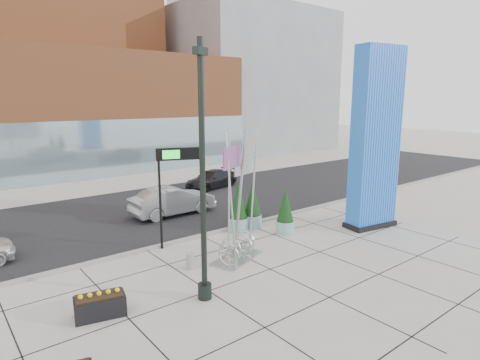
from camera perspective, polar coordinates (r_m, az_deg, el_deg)
ground at (r=16.71m, az=-0.63°, el=-12.35°), size 160.00×160.00×0.00m
street_asphalt at (r=24.91m, az=-14.96°, el=-4.64°), size 80.00×12.00×0.02m
curb_edge at (r=19.77m, az=-7.85°, el=-8.42°), size 80.00×0.30×0.12m
tower_podium at (r=40.44m, az=-23.94°, el=8.71°), size 34.00×10.00×11.00m
tower_glass_front at (r=36.06m, az=-21.58°, el=3.88°), size 34.00×0.60×5.00m
building_grey_parking at (r=56.56m, az=0.23°, el=13.73°), size 20.00×18.00×18.00m
blue_pylon at (r=21.97m, az=18.67°, el=5.06°), size 2.98×1.71×9.37m
lamp_post at (r=13.18m, az=-5.28°, el=-2.74°), size 0.59×0.47×8.60m
public_art_sculpture at (r=17.04m, az=-0.40°, el=-6.61°), size 2.72×1.99×5.56m
concrete_bollard at (r=16.59m, az=-7.08°, el=-11.38°), size 0.34×0.34×0.66m
overhead_street_sign at (r=18.38m, az=-9.31°, el=2.60°), size 2.09×0.98×4.62m
round_planter_east at (r=20.48m, az=6.46°, el=-4.57°), size 0.94×0.94×2.36m
round_planter_mid at (r=21.31m, az=1.79°, el=-3.69°), size 1.00×1.00×2.49m
round_planter_west at (r=20.72m, az=-0.23°, el=-4.05°), size 1.02×1.02×2.55m
box_planter_north at (r=13.92m, az=-19.30°, el=-16.38°), size 1.67×1.11×0.84m
car_silver_mid at (r=24.01m, az=-9.50°, el=-2.96°), size 5.09×1.81×1.67m
car_dark_east at (r=30.91m, az=-4.08°, el=0.08°), size 4.91×2.81×1.34m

